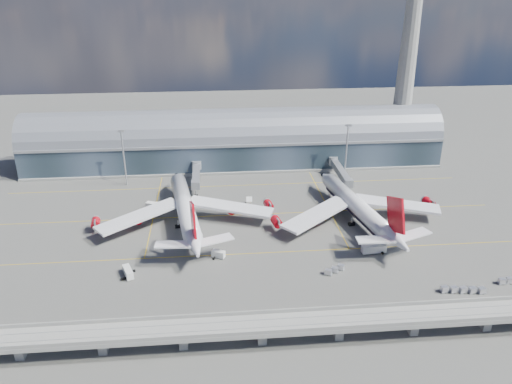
{
  "coord_description": "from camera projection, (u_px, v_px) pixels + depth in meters",
  "views": [
    {
      "loc": [
        -10.87,
        -156.56,
        87.14
      ],
      "look_at": [
        4.36,
        10.0,
        14.0
      ],
      "focal_mm": 35.0,
      "sensor_mm": 36.0,
      "label": 1
    }
  ],
  "objects": [
    {
      "name": "cargo_train_0",
      "position": [
        335.0,
        270.0,
        158.61
      ],
      "size": [
        7.54,
        5.03,
        1.72
      ],
      "rotation": [
        0.0,
        0.0,
        1.08
      ],
      "color": "gray",
      "rests_on": "ground"
    },
    {
      "name": "cargo_train_1",
      "position": [
        463.0,
        290.0,
        148.43
      ],
      "size": [
        13.6,
        3.65,
        1.79
      ],
      "rotation": [
        0.0,
        0.0,
        1.72
      ],
      "color": "gray",
      "rests_on": "ground"
    },
    {
      "name": "service_truck_2",
      "position": [
        374.0,
        249.0,
        169.4
      ],
      "size": [
        8.51,
        3.08,
        3.03
      ],
      "rotation": [
        0.0,
        0.0,
        1.65
      ],
      "color": "silver",
      "rests_on": "ground"
    },
    {
      "name": "airliner_left",
      "position": [
        186.0,
        210.0,
        186.57
      ],
      "size": [
        68.82,
        72.41,
        22.08
      ],
      "rotation": [
        0.0,
        0.0,
        0.15
      ],
      "color": "white",
      "rests_on": "ground"
    },
    {
      "name": "guideway",
      "position": [
        262.0,
        326.0,
        126.36
      ],
      "size": [
        220.0,
        8.5,
        7.2
      ],
      "color": "gray",
      "rests_on": "ground"
    },
    {
      "name": "ground",
      "position": [
        246.0,
        239.0,
        178.67
      ],
      "size": [
        500.0,
        500.0,
        0.0
      ],
      "primitive_type": "plane",
      "color": "#474744",
      "rests_on": "ground"
    },
    {
      "name": "jet_bridge_right",
      "position": [
        340.0,
        170.0,
        227.17
      ],
      "size": [
        4.4,
        32.0,
        7.25
      ],
      "color": "gray",
      "rests_on": "ground"
    },
    {
      "name": "service_truck_4",
      "position": [
        249.0,
        202.0,
        203.94
      ],
      "size": [
        2.9,
        5.36,
        3.02
      ],
      "rotation": [
        0.0,
        0.0,
        -0.07
      ],
      "color": "silver",
      "rests_on": "ground"
    },
    {
      "name": "service_truck_0",
      "position": [
        128.0,
        272.0,
        156.39
      ],
      "size": [
        4.31,
        6.81,
        2.68
      ],
      "rotation": [
        0.0,
        0.0,
        0.37
      ],
      "color": "silver",
      "rests_on": "ground"
    },
    {
      "name": "taxi_lines",
      "position": [
        242.0,
        212.0,
        198.83
      ],
      "size": [
        200.0,
        80.12,
        0.01
      ],
      "color": "gold",
      "rests_on": "ground"
    },
    {
      "name": "service_truck_5",
      "position": [
        154.0,
        206.0,
        200.59
      ],
      "size": [
        6.76,
        4.54,
        3.05
      ],
      "rotation": [
        0.0,
        0.0,
        1.2
      ],
      "color": "silver",
      "rests_on": "ground"
    },
    {
      "name": "service_truck_1",
      "position": [
        218.0,
        254.0,
        166.68
      ],
      "size": [
        4.81,
        3.69,
        2.53
      ],
      "rotation": [
        0.0,
        0.0,
        1.13
      ],
      "color": "silver",
      "rests_on": "ground"
    },
    {
      "name": "control_tower",
      "position": [
        408.0,
        54.0,
        240.8
      ],
      "size": [
        19.0,
        19.0,
        103.0
      ],
      "color": "gray",
      "rests_on": "ground"
    },
    {
      "name": "airliner_right",
      "position": [
        358.0,
        208.0,
        189.17
      ],
      "size": [
        67.11,
        70.22,
        22.36
      ],
      "rotation": [
        0.0,
        0.0,
        0.18
      ],
      "color": "white",
      "rests_on": "ground"
    },
    {
      "name": "floodlight_mast_right",
      "position": [
        346.0,
        150.0,
        227.56
      ],
      "size": [
        3.0,
        0.7,
        25.7
      ],
      "color": "gray",
      "rests_on": "ground"
    },
    {
      "name": "service_truck_3",
      "position": [
        373.0,
        217.0,
        192.59
      ],
      "size": [
        3.04,
        5.43,
        2.48
      ],
      "rotation": [
        0.0,
        0.0,
        -0.22
      ],
      "color": "silver",
      "rests_on": "ground"
    },
    {
      "name": "terminal",
      "position": [
        235.0,
        142.0,
        245.28
      ],
      "size": [
        200.0,
        30.0,
        28.0
      ],
      "color": "#1F2C35",
      "rests_on": "ground"
    },
    {
      "name": "jet_bridge_left",
      "position": [
        196.0,
        174.0,
        223.5
      ],
      "size": [
        4.4,
        28.0,
        7.25
      ],
      "color": "gray",
      "rests_on": "ground"
    },
    {
      "name": "floodlight_mast_left",
      "position": [
        124.0,
        156.0,
        219.22
      ],
      "size": [
        3.0,
        0.7,
        25.7
      ],
      "color": "gray",
      "rests_on": "ground"
    }
  ]
}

